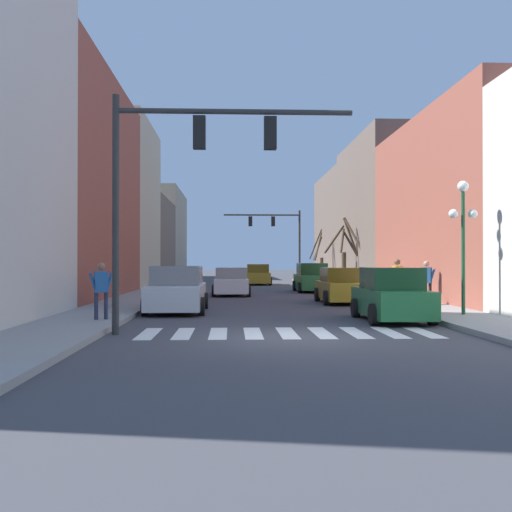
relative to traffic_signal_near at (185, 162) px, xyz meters
name	(u,v)px	position (x,y,z in m)	size (l,w,h in m)	color
ground_plane	(291,338)	(2.66, -0.88, -4.43)	(240.00, 240.00, 0.00)	#424247
sidewalk_left	(45,336)	(-3.26, -0.88, -4.35)	(2.52, 90.00, 0.15)	gray
building_row_left	(102,208)	(-7.53, 25.25, 1.09)	(6.00, 69.32, 13.32)	beige
building_row_right	(419,216)	(12.85, 21.14, 0.26)	(6.00, 53.28, 10.47)	beige
crosswalk_stripes	(287,333)	(2.66, 0.19, -4.43)	(7.65, 2.60, 0.01)	white
traffic_signal_near	(185,162)	(0.00, 0.00, 0.00)	(6.18, 0.28, 6.14)	#2D2D2D
traffic_signal_far	(278,230)	(5.20, 35.70, 0.11)	(6.59, 0.28, 6.27)	#2D2D2D
street_lamp_right_corner	(463,220)	(8.74, 3.74, -1.20)	(0.95, 0.36, 4.35)	#1E4C2D
car_parked_left_near	(177,290)	(-0.80, 6.86, -3.63)	(2.16, 4.90, 1.71)	silver
car_parked_left_mid	(342,286)	(6.18, 11.33, -3.68)	(2.06, 4.33, 1.60)	#A38423
car_parked_right_near	(231,282)	(1.21, 17.88, -3.70)	(2.07, 4.76, 1.54)	white
car_at_intersection	(391,296)	(6.23, 3.19, -3.65)	(1.96, 4.12, 1.68)	#236B38
car_driving_toward_lane	(257,275)	(3.34, 32.98, -3.65)	(2.13, 4.66, 1.66)	#A38423
car_parked_right_far	(312,278)	(6.20, 21.50, -3.61)	(2.03, 4.79, 1.77)	#236B38
pedestrian_near_right_corner	(397,277)	(7.92, 8.52, -3.20)	(0.71, 0.50, 1.82)	#4C4C51
pedestrian_waiting_at_curb	(426,278)	(9.32, 9.14, -3.25)	(0.67, 0.50, 1.75)	black
pedestrian_on_left_sidewalk	(101,286)	(-2.66, 2.54, -3.28)	(0.70, 0.36, 1.69)	#282D47
street_tree_left_far	(346,252)	(9.10, 25.46, -1.90)	(2.42, 2.30, 4.79)	#473828
street_tree_right_near	(320,259)	(8.68, 34.71, -2.37)	(1.13, 1.78, 4.48)	#473828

